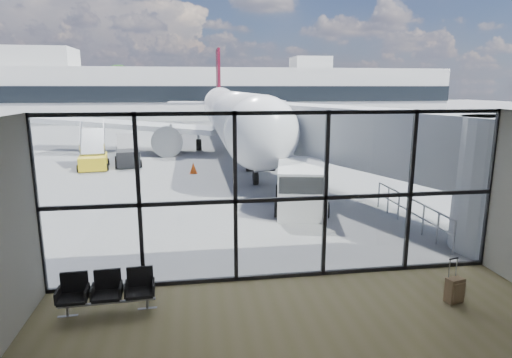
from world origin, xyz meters
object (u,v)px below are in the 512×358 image
object	(u,v)px
suitcase	(455,290)
mobile_stairs	(94,159)
belt_loader	(128,156)
seating_row	(107,289)
airliner	(231,114)
service_van	(301,186)

from	to	relation	value
suitcase	mobile_stairs	distance (m)	22.99
belt_loader	mobile_stairs	bearing A→B (deg)	-165.67
seating_row	belt_loader	size ratio (longest dim) A/B	0.51
airliner	service_van	world-z (taller)	airliner
suitcase	mobile_stairs	xyz separation A→B (m)	(-12.32, 19.41, 0.24)
service_van	belt_loader	distance (m)	14.69
seating_row	suitcase	world-z (taller)	suitcase
belt_loader	seating_row	bearing A→B (deg)	-93.26
airliner	mobile_stairs	xyz separation A→B (m)	(-9.51, -7.88, -2.30)
suitcase	mobile_stairs	size ratio (longest dim) A/B	0.31
seating_row	suitcase	bearing A→B (deg)	-9.00
suitcase	mobile_stairs	world-z (taller)	mobile_stairs
suitcase	mobile_stairs	bearing A→B (deg)	109.22
suitcase	airliner	distance (m)	27.56
suitcase	airliner	bearing A→B (deg)	82.71
belt_loader	suitcase	bearing A→B (deg)	-72.74
service_van	airliner	bearing A→B (deg)	105.93
airliner	mobile_stairs	distance (m)	12.56
airliner	mobile_stairs	size ratio (longest dim) A/B	10.20
service_van	belt_loader	xyz separation A→B (m)	(-8.71, 11.82, -0.35)
seating_row	suitcase	xyz separation A→B (m)	(8.14, -0.88, -0.20)
seating_row	mobile_stairs	bearing A→B (deg)	99.87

